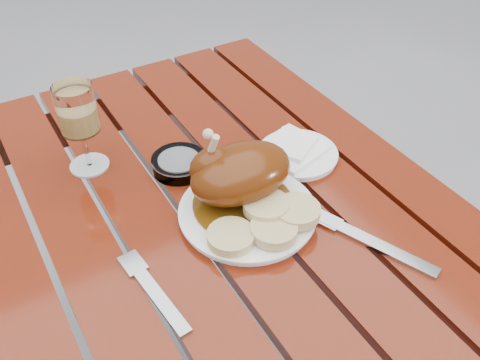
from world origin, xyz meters
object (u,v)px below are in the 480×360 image
Objects in this scene: wine_glass at (81,128)px; side_plate at (298,154)px; dinner_plate at (248,213)px; ashtray at (179,164)px; table at (231,346)px.

wine_glass is 0.42m from side_plate.
dinner_plate is 0.35m from wine_glass.
wine_glass is at bearing 153.45° from side_plate.
table is at bearing -87.79° from ashtray.
table is 4.98× the size of dinner_plate.
wine_glass is 1.12× the size of side_plate.
wine_glass is 0.19m from ashtray.
side_plate is at bearing 28.34° from dinner_plate.
dinner_plate is 2.29× the size of ashtray.
wine_glass is at bearing 119.08° from table.
side_plate is 0.23m from ashtray.
wine_glass is 1.69× the size of ashtray.
side_plate is (0.21, 0.09, 0.38)m from table.
table is 0.45m from side_plate.
wine_glass reaches higher than side_plate.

